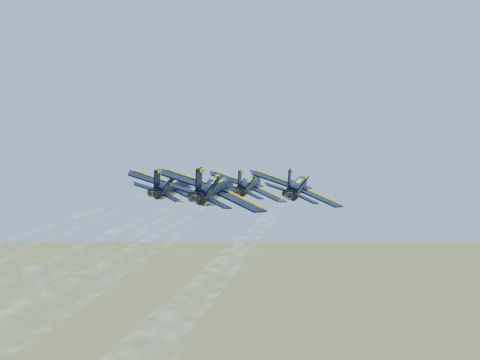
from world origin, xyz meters
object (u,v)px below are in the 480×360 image
at_px(jet_lead, 249,186).
at_px(jet_right, 297,187).
at_px(jet_left, 173,187).
at_px(jet_slot, 215,189).

xyz_separation_m(jet_lead, jet_right, (12.74, -11.66, 0.00)).
bearing_deg(jet_left, jet_lead, 54.48).
xyz_separation_m(jet_lead, jet_slot, (7.47, -26.84, 0.00)).
bearing_deg(jet_slot, jet_right, 56.07).
relative_size(jet_lead, jet_slot, 1.00).
distance_m(jet_lead, jet_slot, 27.86).
bearing_deg(jet_left, jet_slot, -56.48).
bearing_deg(jet_lead, jet_left, -125.52).
xyz_separation_m(jet_left, jet_slot, (13.18, -11.74, 0.00)).
bearing_deg(jet_left, jet_right, -4.23).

